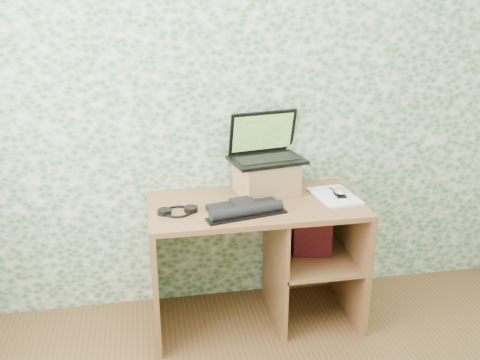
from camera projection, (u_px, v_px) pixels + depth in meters
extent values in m
plane|color=white|center=(246.00, 96.00, 3.10)|extent=(3.50, 0.00, 3.50)
cube|color=brown|center=(256.00, 206.00, 3.01)|extent=(1.20, 0.60, 0.03)
cube|color=brown|center=(155.00, 274.00, 3.04)|extent=(0.03, 0.60, 0.72)
cube|color=brown|center=(350.00, 256.00, 3.23)|extent=(0.03, 0.60, 0.72)
cube|color=brown|center=(275.00, 263.00, 3.15)|extent=(0.02, 0.56, 0.72)
cube|color=brown|center=(313.00, 257.00, 3.19)|extent=(0.46, 0.56, 0.02)
cube|color=brown|center=(300.00, 239.00, 3.46)|extent=(0.48, 0.02, 0.72)
cube|color=#A47949|center=(266.00, 177.00, 3.12)|extent=(0.37, 0.33, 0.20)
cube|color=black|center=(267.00, 160.00, 3.08)|extent=(0.46, 0.35, 0.02)
cube|color=black|center=(267.00, 158.00, 3.07)|extent=(0.38, 0.22, 0.00)
cube|color=black|center=(263.00, 132.00, 3.14)|extent=(0.42, 0.14, 0.26)
cube|color=#325718|center=(263.00, 133.00, 3.13)|extent=(0.37, 0.12, 0.22)
cube|color=black|center=(243.00, 206.00, 2.92)|extent=(0.41, 0.22, 0.03)
cube|color=black|center=(243.00, 205.00, 2.92)|extent=(0.15, 0.15, 0.05)
cylinder|color=black|center=(247.00, 211.00, 2.82)|extent=(0.41, 0.15, 0.06)
cube|color=black|center=(247.00, 216.00, 2.82)|extent=(0.45, 0.18, 0.01)
torus|color=black|center=(178.00, 212.00, 2.87)|extent=(0.17, 0.17, 0.01)
cylinder|color=black|center=(165.00, 212.00, 2.85)|extent=(0.08, 0.08, 0.03)
cylinder|color=black|center=(191.00, 209.00, 2.89)|extent=(0.08, 0.08, 0.03)
cube|color=white|center=(334.00, 196.00, 3.08)|extent=(0.25, 0.34, 0.01)
ellipsoid|color=silver|center=(340.00, 193.00, 3.07)|extent=(0.07, 0.11, 0.04)
cylinder|color=black|center=(335.00, 191.00, 3.12)|extent=(0.04, 0.13, 0.01)
cube|color=maroon|center=(313.00, 235.00, 3.14)|extent=(0.23, 0.11, 0.27)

